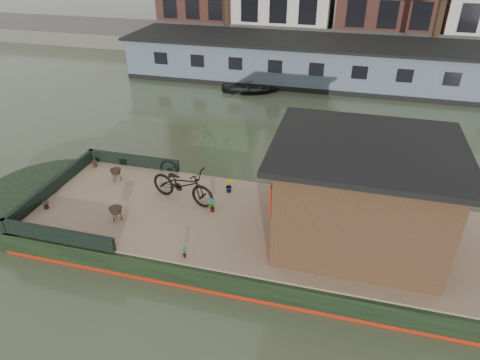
% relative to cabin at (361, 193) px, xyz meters
% --- Properties ---
extents(ground, '(120.00, 120.00, 0.00)m').
position_rel_cabin_xyz_m(ground, '(-2.19, 0.00, -1.88)').
color(ground, '#363E27').
rests_on(ground, ground).
extents(houseboat_hull, '(14.01, 4.02, 0.60)m').
position_rel_cabin_xyz_m(houseboat_hull, '(-3.52, 0.00, -1.60)').
color(houseboat_hull, black).
rests_on(houseboat_hull, ground).
extents(houseboat_deck, '(11.80, 3.80, 0.05)m').
position_rel_cabin_xyz_m(houseboat_deck, '(-2.19, 0.00, -1.25)').
color(houseboat_deck, '#816950').
rests_on(houseboat_deck, houseboat_hull).
extents(bow_bulwark, '(3.00, 4.00, 0.35)m').
position_rel_cabin_xyz_m(bow_bulwark, '(-7.25, 0.00, -1.05)').
color(bow_bulwark, black).
rests_on(bow_bulwark, houseboat_deck).
extents(cabin, '(4.00, 3.50, 2.42)m').
position_rel_cabin_xyz_m(cabin, '(0.00, 0.00, 0.00)').
color(cabin, '#322113').
rests_on(cabin, houseboat_deck).
extents(bicycle, '(2.00, 1.09, 1.00)m').
position_rel_cabin_xyz_m(bicycle, '(-4.47, 0.47, -0.73)').
color(bicycle, black).
rests_on(bicycle, houseboat_deck).
extents(potted_plant_a, '(0.25, 0.22, 0.40)m').
position_rel_cabin_xyz_m(potted_plant_a, '(-3.56, 0.16, -1.03)').
color(potted_plant_a, brown).
rests_on(potted_plant_a, houseboat_deck).
extents(potted_plant_b, '(0.26, 0.27, 0.38)m').
position_rel_cabin_xyz_m(potted_plant_b, '(-3.42, 1.21, -1.04)').
color(potted_plant_b, brown).
rests_on(potted_plant_b, houseboat_deck).
extents(potted_plant_d, '(0.33, 0.33, 0.49)m').
position_rel_cabin_xyz_m(potted_plant_d, '(-1.99, 1.70, -0.98)').
color(potted_plant_d, brown).
rests_on(potted_plant_d, houseboat_deck).
extents(potted_plant_e, '(0.15, 0.17, 0.26)m').
position_rel_cabin_xyz_m(potted_plant_e, '(-3.60, -1.70, -1.10)').
color(potted_plant_e, brown).
rests_on(potted_plant_e, houseboat_deck).
extents(brazier_front, '(0.40, 0.40, 0.37)m').
position_rel_cabin_xyz_m(brazier_front, '(-5.74, -0.81, -1.04)').
color(brazier_front, black).
rests_on(brazier_front, houseboat_deck).
extents(brazier_rear, '(0.36, 0.36, 0.36)m').
position_rel_cabin_xyz_m(brazier_rear, '(-6.72, 0.96, -1.05)').
color(brazier_rear, black).
rests_on(brazier_rear, houseboat_deck).
extents(bollard_port, '(0.17, 0.17, 0.19)m').
position_rel_cabin_xyz_m(bollard_port, '(-7.79, 1.53, -1.13)').
color(bollard_port, black).
rests_on(bollard_port, houseboat_deck).
extents(bollard_stbd, '(0.16, 0.16, 0.19)m').
position_rel_cabin_xyz_m(bollard_stbd, '(-7.79, -0.80, -1.14)').
color(bollard_stbd, black).
rests_on(bollard_stbd, houseboat_deck).
extents(dinghy, '(3.16, 2.51, 0.59)m').
position_rel_cabin_xyz_m(dinghy, '(-5.27, 11.50, -1.58)').
color(dinghy, black).
rests_on(dinghy, ground).
extents(far_houseboat, '(20.40, 4.40, 2.11)m').
position_rel_cabin_xyz_m(far_houseboat, '(-2.19, 14.00, -0.91)').
color(far_houseboat, '#4D5967').
rests_on(far_houseboat, ground).
extents(quay, '(60.00, 6.00, 0.90)m').
position_rel_cabin_xyz_m(quay, '(-2.19, 20.50, -1.43)').
color(quay, '#47443F').
rests_on(quay, ground).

